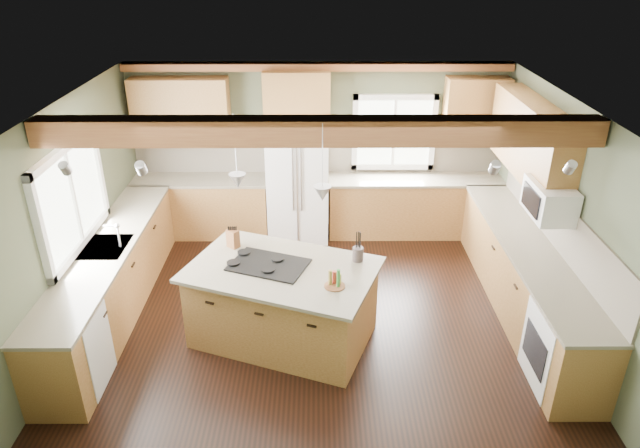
{
  "coord_description": "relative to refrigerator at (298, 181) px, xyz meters",
  "views": [
    {
      "loc": [
        -0.01,
        -5.84,
        4.12
      ],
      "look_at": [
        0.02,
        0.3,
        1.08
      ],
      "focal_mm": 32.0,
      "sensor_mm": 36.0,
      "label": 1
    }
  ],
  "objects": [
    {
      "name": "upper_cab_over_fridge",
      "position": [
        -0.0,
        0.21,
        1.25
      ],
      "size": [
        0.96,
        0.35,
        0.7
      ],
      "primitive_type": "cube",
      "color": "brown",
      "rests_on": "wall_back"
    },
    {
      "name": "base_cab_left",
      "position": [
        -2.2,
        -2.07,
        -0.46
      ],
      "size": [
        0.6,
        3.7,
        0.88
      ],
      "primitive_type": "cube",
      "color": "brown",
      "rests_on": "floor"
    },
    {
      "name": "wall_back",
      "position": [
        0.3,
        0.38,
        0.4
      ],
      "size": [
        5.6,
        0.0,
        5.6
      ],
      "primitive_type": "plane",
      "rotation": [
        1.57,
        0.0,
        0.0
      ],
      "color": "#495038",
      "rests_on": "ground"
    },
    {
      "name": "sink",
      "position": [
        -2.2,
        -2.07,
        0.01
      ],
      "size": [
        0.5,
        0.65,
        0.03
      ],
      "primitive_type": "cube",
      "color": "#262628",
      "rests_on": "counter_left"
    },
    {
      "name": "island_top",
      "position": [
        -0.1,
        -2.58,
        0.0
      ],
      "size": [
        2.35,
        1.92,
        0.04
      ],
      "primitive_type": "cube",
      "rotation": [
        0.0,
        0.0,
        -0.36
      ],
      "color": "#50483A",
      "rests_on": "island"
    },
    {
      "name": "base_cab_right",
      "position": [
        2.8,
        -2.07,
        -0.46
      ],
      "size": [
        0.6,
        3.7,
        0.88
      ],
      "primitive_type": "cube",
      "color": "brown",
      "rests_on": "floor"
    },
    {
      "name": "window_left",
      "position": [
        -2.48,
        -2.07,
        0.65
      ],
      "size": [
        0.04,
        1.6,
        1.05
      ],
      "primitive_type": "cube",
      "color": "white",
      "rests_on": "wall_left"
    },
    {
      "name": "upper_cab_back_left",
      "position": [
        -1.69,
        0.21,
        1.05
      ],
      "size": [
        1.4,
        0.35,
        0.9
      ],
      "primitive_type": "cube",
      "color": "brown",
      "rests_on": "wall_back"
    },
    {
      "name": "floor",
      "position": [
        0.3,
        -2.12,
        -0.9
      ],
      "size": [
        5.6,
        5.6,
        0.0
      ],
      "primitive_type": "plane",
      "color": "black",
      "rests_on": "ground"
    },
    {
      "name": "counter_left",
      "position": [
        -2.2,
        -2.07,
        0.0
      ],
      "size": [
        0.64,
        3.74,
        0.04
      ],
      "primitive_type": "cube",
      "color": "#50483A",
      "rests_on": "base_cab_left"
    },
    {
      "name": "refrigerator",
      "position": [
        0.0,
        0.0,
        0.0
      ],
      "size": [
        0.9,
        0.74,
        1.8
      ],
      "primitive_type": "cube",
      "color": "white",
      "rests_on": "floor"
    },
    {
      "name": "upper_cab_right",
      "position": [
        2.92,
        -1.22,
        1.05
      ],
      "size": [
        0.35,
        2.2,
        0.9
      ],
      "primitive_type": "cube",
      "color": "brown",
      "rests_on": "wall_right"
    },
    {
      "name": "soffit_trim",
      "position": [
        0.3,
        0.28,
        1.64
      ],
      "size": [
        5.55,
        0.2,
        0.1
      ],
      "primitive_type": "cube",
      "color": "brown",
      "rests_on": "ceiling"
    },
    {
      "name": "knife_block",
      "position": [
        -0.69,
        -2.08,
        0.13
      ],
      "size": [
        0.16,
        0.16,
        0.22
      ],
      "primitive_type": "cube",
      "rotation": [
        0.0,
        0.0,
        -0.67
      ],
      "color": "brown",
      "rests_on": "island_top"
    },
    {
      "name": "ceiling",
      "position": [
        0.3,
        -2.12,
        1.7
      ],
      "size": [
        5.6,
        5.6,
        0.0
      ],
      "primitive_type": "plane",
      "rotation": [
        3.14,
        0.0,
        0.0
      ],
      "color": "silver",
      "rests_on": "wall_back"
    },
    {
      "name": "wall_left",
      "position": [
        -2.5,
        -2.12,
        0.4
      ],
      "size": [
        0.0,
        5.0,
        5.0
      ],
      "primitive_type": "plane",
      "rotation": [
        1.57,
        0.0,
        1.57
      ],
      "color": "#495038",
      "rests_on": "ground"
    },
    {
      "name": "bottle_tray",
      "position": [
        0.47,
        -2.95,
        0.12
      ],
      "size": [
        0.3,
        0.3,
        0.2
      ],
      "primitive_type": null,
      "rotation": [
        0.0,
        0.0,
        -0.53
      ],
      "color": "brown",
      "rests_on": "island_top"
    },
    {
      "name": "counter_back_left",
      "position": [
        -1.49,
        0.08,
        0.0
      ],
      "size": [
        2.06,
        0.64,
        0.04
      ],
      "primitive_type": "cube",
      "color": "#50483A",
      "rests_on": "base_cab_back_left"
    },
    {
      "name": "microwave",
      "position": [
        2.88,
        -2.17,
        0.65
      ],
      "size": [
        0.4,
        0.7,
        0.38
      ],
      "primitive_type": "cube",
      "color": "white",
      "rests_on": "wall_right"
    },
    {
      "name": "faucet",
      "position": [
        -2.02,
        -2.07,
        0.15
      ],
      "size": [
        0.02,
        0.02,
        0.28
      ],
      "primitive_type": "cylinder",
      "color": "#B2B2B7",
      "rests_on": "sink"
    },
    {
      "name": "backsplash_back",
      "position": [
        0.3,
        0.36,
        0.31
      ],
      "size": [
        5.58,
        0.03,
        0.58
      ],
      "primitive_type": "cube",
      "color": "brown",
      "rests_on": "wall_back"
    },
    {
      "name": "base_cab_back_left",
      "position": [
        -1.49,
        0.08,
        -0.46
      ],
      "size": [
        2.02,
        0.6,
        0.88
      ],
      "primitive_type": "cube",
      "color": "brown",
      "rests_on": "floor"
    },
    {
      "name": "cooktop",
      "position": [
        -0.25,
        -2.52,
        0.03
      ],
      "size": [
        0.96,
        0.8,
        0.02
      ],
      "primitive_type": "cube",
      "rotation": [
        0.0,
        0.0,
        -0.36
      ],
      "color": "black",
      "rests_on": "island_top"
    },
    {
      "name": "pendant_right",
      "position": [
        0.34,
        -2.74,
        0.98
      ],
      "size": [
        0.18,
        0.18,
        0.16
      ],
      "primitive_type": "cone",
      "rotation": [
        3.14,
        0.0,
        0.0
      ],
      "color": "#B2B2B7",
      "rests_on": "ceiling"
    },
    {
      "name": "utensil_crock",
      "position": [
        0.74,
        -2.41,
        0.1
      ],
      "size": [
        0.17,
        0.17,
        0.16
      ],
      "primitive_type": "cylinder",
      "rotation": [
        0.0,
        0.0,
        -0.68
      ],
      "color": "#382F2C",
      "rests_on": "island_top"
    },
    {
      "name": "wall_right",
      "position": [
        3.1,
        -2.12,
        0.4
      ],
      "size": [
        0.0,
        5.0,
        5.0
      ],
      "primitive_type": "plane",
      "rotation": [
        1.57,
        0.0,
        -1.57
      ],
      "color": "#495038",
      "rests_on": "ground"
    },
    {
      "name": "oven",
      "position": [
        2.79,
        -3.37,
        -0.47
      ],
      "size": [
        0.6,
        0.72,
        0.84
      ],
      "primitive_type": "cube",
      "color": "white",
      "rests_on": "floor"
    },
    {
      "name": "ceiling_beam",
      "position": [
        0.3,
        -2.58,
        1.57
      ],
      "size": [
        5.55,
        0.26,
        0.26
      ],
      "primitive_type": "cube",
      "color": "brown",
      "rests_on": "ceiling"
    },
    {
      "name": "base_cab_back_right",
      "position": [
        1.79,
        0.08,
        -0.46
      ],
      "size": [
        2.62,
        0.6,
        0.88
      ],
      "primitive_type": "cube",
      "color": "brown",
      "rests_on": "floor"
    },
    {
      "name": "window_back",
      "position": [
        1.45,
        0.36,
        0.65
      ],
      "size": [
        1.1,
        0.04,
        1.0
      ],
      "primitive_type": "cube",
      "color": "white",
      "rests_on": "wall_back"
    },
    {
      "name": "pendant_left",
      "position": [
        -0.54,
        -2.41,
        0.98
      ],
      "size": [
        0.18,
        0.18,
        0.16
      ],
      "primitive_type": "cone",
      "rotation": [
        3.14,
        0.0,
        0.0
      ],
      "color": "#B2B2B7",
      "rests_on": "ceiling"
    },
    {
      "name": "island",
      "position": [
        -0.1,
        -2.58,
        -0.46
      ],
      "size": [
        2.18,
        1.76,
        0.88
      ],
      "primitive_type": "cube",
      "rotation": [
        0.0,
        0.0,
        -0.36
      ],
      "color": "brown",
      "rests_on": "floor"
    },
    {
      "name": "counter_right",
      "position": [
        2.8,
        -2.07,
        0.0
      ],
      "size": [
        0.64,
        3.74,
        0.04
      ],
      "primitive_type": "cube",
      "color": "#50483A",
      "rests_on": "base_cab_right"
    },
    {
      "name": "dishwasher",
      "position": [
        -2.19,
        -3.37,
        -0.47
      ],
      "size": [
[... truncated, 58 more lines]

